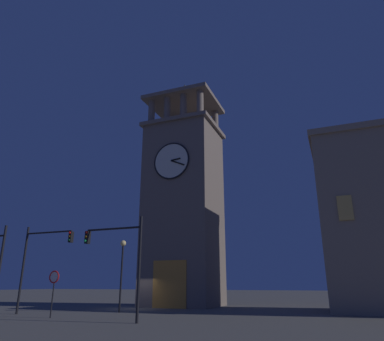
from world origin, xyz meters
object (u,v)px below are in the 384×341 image
(traffic_signal_far, at_px, (121,252))
(no_horn_sign, at_px, (54,281))
(clocktower, at_px, (184,206))
(street_lamp, at_px, (122,261))
(traffic_signal_mid, at_px, (39,254))

(traffic_signal_far, xyz_separation_m, no_horn_sign, (5.32, -0.78, -1.54))
(clocktower, bearing_deg, no_horn_sign, 77.95)
(traffic_signal_far, distance_m, street_lamp, 7.19)
(clocktower, bearing_deg, traffic_signal_mid, 64.58)
(traffic_signal_far, distance_m, no_horn_sign, 5.59)
(street_lamp, height_order, no_horn_sign, street_lamp)
(street_lamp, bearing_deg, no_horn_sign, 73.93)
(traffic_signal_mid, relative_size, street_lamp, 1.15)
(traffic_signal_mid, relative_size, traffic_signal_far, 1.06)
(clocktower, distance_m, traffic_signal_far, 15.92)
(traffic_signal_far, bearing_deg, traffic_signal_mid, -15.17)
(traffic_signal_mid, height_order, no_horn_sign, traffic_signal_mid)
(clocktower, relative_size, traffic_signal_far, 4.12)
(traffic_signal_far, height_order, street_lamp, traffic_signal_far)
(traffic_signal_mid, distance_m, street_lamp, 5.94)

